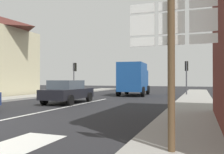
% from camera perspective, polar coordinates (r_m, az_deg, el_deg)
% --- Properties ---
extents(ground_plane, '(80.00, 80.00, 0.00)m').
position_cam_1_polar(ground_plane, '(17.08, -3.94, -5.70)').
color(ground_plane, '#232326').
extents(sidewalk_right, '(2.31, 44.00, 0.14)m').
position_cam_1_polar(sidewalk_right, '(13.62, 18.72, -6.68)').
color(sidewalk_right, gray).
rests_on(sidewalk_right, ground).
extents(sidewalk_left, '(2.31, 44.00, 0.14)m').
position_cam_1_polar(sidewalk_left, '(19.20, -24.90, -4.87)').
color(sidewalk_left, gray).
rests_on(sidewalk_left, ground).
extents(lane_centre_stripe, '(0.16, 12.00, 0.01)m').
position_cam_1_polar(lane_centre_stripe, '(13.55, -10.91, -7.00)').
color(lane_centre_stripe, silver).
rests_on(lane_centre_stripe, ground).
extents(lane_turn_arrow, '(1.20, 2.20, 0.01)m').
position_cam_1_polar(lane_turn_arrow, '(6.20, -20.93, -14.67)').
color(lane_turn_arrow, silver).
rests_on(lane_turn_arrow, ground).
extents(sedan_far, '(2.06, 4.24, 1.47)m').
position_cam_1_polar(sedan_far, '(15.71, -10.44, -3.36)').
color(sedan_far, black).
rests_on(sedan_far, ground).
extents(delivery_truck, '(2.78, 5.14, 3.05)m').
position_cam_1_polar(delivery_truck, '(22.97, 5.14, -0.27)').
color(delivery_truck, '#19478C').
rests_on(delivery_truck, ground).
extents(route_sign_post, '(1.66, 0.14, 3.20)m').
position_cam_1_polar(route_sign_post, '(4.81, 13.86, 5.22)').
color(route_sign_post, brown).
rests_on(route_sign_post, ground).
extents(traffic_light_far_right, '(0.30, 0.49, 3.23)m').
position_cam_1_polar(traffic_light_far_right, '(23.50, 17.21, 1.54)').
color(traffic_light_far_right, '#47474C').
rests_on(traffic_light_far_right, ground).
extents(traffic_light_far_left, '(0.30, 0.49, 3.31)m').
position_cam_1_polar(traffic_light_far_left, '(26.20, -8.85, 1.44)').
color(traffic_light_far_left, '#47474C').
rests_on(traffic_light_far_left, ground).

